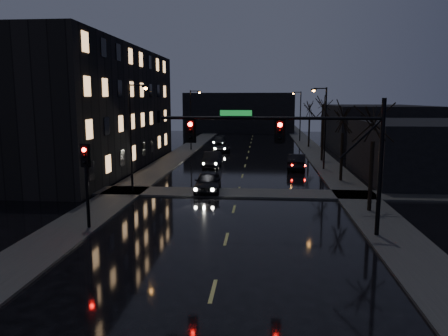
% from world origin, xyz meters
% --- Properties ---
extents(ground, '(160.00, 160.00, 0.00)m').
position_xyz_m(ground, '(0.00, 0.00, 0.00)').
color(ground, black).
rests_on(ground, ground).
extents(sidewalk_left, '(3.00, 140.00, 0.12)m').
position_xyz_m(sidewalk_left, '(-8.50, 35.00, 0.06)').
color(sidewalk_left, '#2D2D2B').
rests_on(sidewalk_left, ground).
extents(sidewalk_right, '(3.00, 140.00, 0.12)m').
position_xyz_m(sidewalk_right, '(8.50, 35.00, 0.06)').
color(sidewalk_right, '#2D2D2B').
rests_on(sidewalk_right, ground).
extents(sidewalk_cross, '(40.00, 3.00, 0.12)m').
position_xyz_m(sidewalk_cross, '(0.00, 18.50, 0.06)').
color(sidewalk_cross, '#2D2D2B').
rests_on(sidewalk_cross, ground).
extents(apartment_block, '(12.00, 30.00, 12.00)m').
position_xyz_m(apartment_block, '(-16.50, 30.00, 6.00)').
color(apartment_block, black).
rests_on(apartment_block, ground).
extents(commercial_right_near, '(10.00, 14.00, 5.00)m').
position_xyz_m(commercial_right_near, '(15.50, 26.00, 2.50)').
color(commercial_right_near, black).
rests_on(commercial_right_near, ground).
extents(commercial_right_far, '(12.00, 18.00, 6.00)m').
position_xyz_m(commercial_right_far, '(17.00, 48.00, 3.00)').
color(commercial_right_far, black).
rests_on(commercial_right_far, ground).
extents(far_block, '(22.00, 10.00, 8.00)m').
position_xyz_m(far_block, '(-3.00, 78.00, 4.00)').
color(far_block, black).
rests_on(far_block, ground).
extents(signal_mast, '(11.11, 0.41, 7.00)m').
position_xyz_m(signal_mast, '(3.85, 9.00, 4.87)').
color(signal_mast, black).
rests_on(signal_mast, ground).
extents(signal_pole_left, '(0.35, 0.41, 4.53)m').
position_xyz_m(signal_pole_left, '(-7.50, 8.99, 3.01)').
color(signal_pole_left, black).
rests_on(signal_pole_left, ground).
extents(tree_near, '(3.52, 3.52, 8.08)m').
position_xyz_m(tree_near, '(8.40, 14.00, 6.22)').
color(tree_near, black).
rests_on(tree_near, ground).
extents(tree_mid_a, '(3.30, 3.30, 7.58)m').
position_xyz_m(tree_mid_a, '(8.40, 24.00, 5.83)').
color(tree_mid_a, black).
rests_on(tree_mid_a, ground).
extents(tree_mid_b, '(3.74, 3.74, 8.59)m').
position_xyz_m(tree_mid_b, '(8.40, 36.00, 6.61)').
color(tree_mid_b, black).
rests_on(tree_mid_b, ground).
extents(tree_far, '(3.43, 3.43, 7.88)m').
position_xyz_m(tree_far, '(8.40, 50.00, 6.06)').
color(tree_far, black).
rests_on(tree_far, ground).
extents(streetlight_l_near, '(1.53, 0.28, 8.00)m').
position_xyz_m(streetlight_l_near, '(-7.58, 18.00, 4.77)').
color(streetlight_l_near, black).
rests_on(streetlight_l_near, ground).
extents(streetlight_l_far, '(1.53, 0.28, 8.00)m').
position_xyz_m(streetlight_l_far, '(-7.58, 45.00, 4.77)').
color(streetlight_l_far, black).
rests_on(streetlight_l_far, ground).
extents(streetlight_r_mid, '(1.53, 0.28, 8.00)m').
position_xyz_m(streetlight_r_mid, '(7.58, 30.00, 4.77)').
color(streetlight_r_mid, black).
rests_on(streetlight_r_mid, ground).
extents(streetlight_r_far, '(1.53, 0.28, 8.00)m').
position_xyz_m(streetlight_r_far, '(7.58, 58.00, 4.77)').
color(streetlight_r_far, black).
rests_on(streetlight_r_far, ground).
extents(oncoming_car_a, '(2.06, 4.69, 1.57)m').
position_xyz_m(oncoming_car_a, '(-2.28, 18.89, 0.78)').
color(oncoming_car_a, black).
rests_on(oncoming_car_a, ground).
extents(oncoming_car_b, '(1.70, 4.66, 1.52)m').
position_xyz_m(oncoming_car_b, '(-3.35, 31.06, 0.76)').
color(oncoming_car_b, black).
rests_on(oncoming_car_b, ground).
extents(oncoming_car_c, '(2.65, 4.90, 1.31)m').
position_xyz_m(oncoming_car_c, '(-3.57, 43.87, 0.65)').
color(oncoming_car_c, black).
rests_on(oncoming_car_c, ground).
extents(oncoming_car_d, '(2.29, 4.86, 1.37)m').
position_xyz_m(oncoming_car_d, '(-4.63, 51.76, 0.69)').
color(oncoming_car_d, black).
rests_on(oncoming_car_d, ground).
extents(lead_car, '(2.16, 4.85, 1.55)m').
position_xyz_m(lead_car, '(5.21, 30.32, 0.77)').
color(lead_car, black).
rests_on(lead_car, ground).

